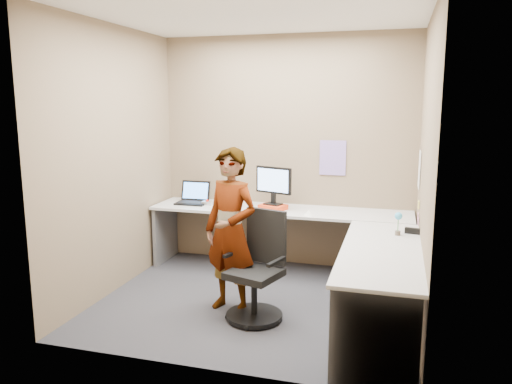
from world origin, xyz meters
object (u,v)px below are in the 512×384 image
(desk, at_px, (308,237))
(monitor, at_px, (273,182))
(office_chair, at_px, (258,276))
(person, at_px, (231,231))

(desk, height_order, monitor, monitor)
(office_chair, xyz_separation_m, person, (-0.28, 0.09, 0.37))
(monitor, height_order, office_chair, monitor)
(person, bearing_deg, office_chair, 3.40)
(desk, relative_size, person, 1.94)
(monitor, xyz_separation_m, office_chair, (0.18, -1.28, -0.65))
(desk, bearing_deg, office_chair, -114.60)
(office_chair, bearing_deg, monitor, 115.05)
(desk, xyz_separation_m, monitor, (-0.50, 0.56, 0.45))
(office_chair, height_order, person, person)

